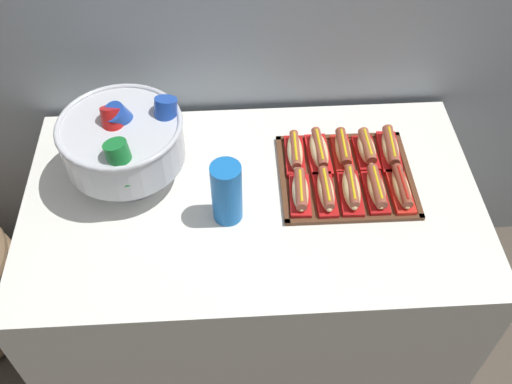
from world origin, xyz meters
name	(u,v)px	position (x,y,z in m)	size (l,w,h in m)	color
ground_plane	(253,324)	(0.00, 0.00, 0.00)	(10.00, 10.00, 0.00)	#4C4238
buffet_table	(253,267)	(0.00, 0.00, 0.41)	(1.37, 0.80, 0.78)	white
serving_tray	(346,176)	(0.29, 0.06, 0.79)	(0.41, 0.36, 0.01)	#56331E
hot_dog_0	(300,192)	(0.14, -0.02, 0.82)	(0.07, 0.17, 0.06)	red
hot_dog_1	(326,191)	(0.21, -0.02, 0.82)	(0.06, 0.17, 0.06)	#B21414
hot_dog_2	(351,190)	(0.29, -0.02, 0.82)	(0.07, 0.17, 0.06)	#B21414
hot_dog_3	(376,189)	(0.36, -0.02, 0.82)	(0.06, 0.17, 0.06)	#B21414
hot_dog_4	(401,189)	(0.44, -0.02, 0.82)	(0.06, 0.17, 0.06)	red
hot_dog_5	(295,153)	(0.14, 0.15, 0.82)	(0.07, 0.17, 0.06)	#B21414
hot_dog_6	(319,151)	(0.22, 0.15, 0.82)	(0.07, 0.18, 0.06)	red
hot_dog_7	(343,150)	(0.29, 0.15, 0.82)	(0.06, 0.17, 0.06)	red
hot_dog_8	(367,149)	(0.37, 0.14, 0.82)	(0.07, 0.15, 0.06)	#B21414
hot_dog_9	(390,149)	(0.44, 0.14, 0.82)	(0.07, 0.18, 0.06)	red
punch_bowl	(124,141)	(-0.37, 0.11, 0.93)	(0.36, 0.37, 0.27)	silver
cup_stack	(227,193)	(-0.07, -0.07, 0.88)	(0.09, 0.09, 0.20)	blue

